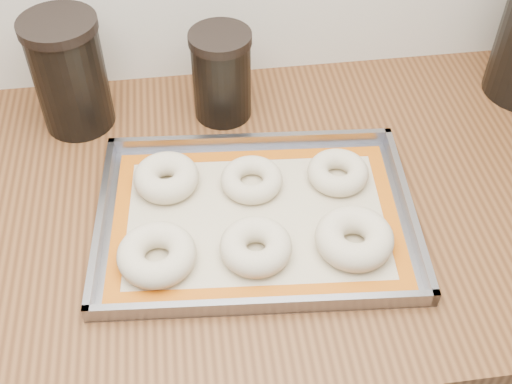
{
  "coord_description": "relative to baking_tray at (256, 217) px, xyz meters",
  "views": [
    {
      "loc": [
        -0.26,
        1.0,
        1.61
      ],
      "look_at": [
        -0.17,
        1.62,
        0.96
      ],
      "focal_mm": 45.0,
      "sensor_mm": 36.0,
      "label": 1
    }
  ],
  "objects": [
    {
      "name": "cabinet",
      "position": [
        0.17,
        0.05,
        -0.48
      ],
      "size": [
        3.0,
        0.65,
        0.86
      ],
      "primitive_type": "cube",
      "color": "slate",
      "rests_on": "floor"
    },
    {
      "name": "countertop",
      "position": [
        0.17,
        0.05,
        -0.03
      ],
      "size": [
        3.06,
        0.68,
        0.04
      ],
      "primitive_type": "cube",
      "color": "brown",
      "rests_on": "cabinet"
    },
    {
      "name": "baking_tray",
      "position": [
        0.0,
        0.0,
        0.0
      ],
      "size": [
        0.49,
        0.37,
        0.03
      ],
      "rotation": [
        0.0,
        0.0,
        -0.08
      ],
      "color": "gray",
      "rests_on": "countertop"
    },
    {
      "name": "baking_mat",
      "position": [
        0.0,
        0.0,
        -0.0
      ],
      "size": [
        0.44,
        0.32,
        0.0
      ],
      "rotation": [
        0.0,
        0.0,
        -0.08
      ],
      "color": "#C6B793",
      "rests_on": "baking_tray"
    },
    {
      "name": "bagel_front_left",
      "position": [
        -0.15,
        -0.06,
        0.02
      ],
      "size": [
        0.13,
        0.13,
        0.04
      ],
      "primitive_type": "torus",
      "rotation": [
        0.0,
        0.0,
        0.18
      ],
      "color": "beige",
      "rests_on": "baking_mat"
    },
    {
      "name": "bagel_front_mid",
      "position": [
        -0.01,
        -0.07,
        0.02
      ],
      "size": [
        0.13,
        0.13,
        0.04
      ],
      "primitive_type": "torus",
      "rotation": [
        0.0,
        0.0,
        -0.36
      ],
      "color": "beige",
      "rests_on": "baking_mat"
    },
    {
      "name": "bagel_front_right",
      "position": [
        0.13,
        -0.07,
        0.02
      ],
      "size": [
        0.12,
        0.12,
        0.04
      ],
      "primitive_type": "torus",
      "rotation": [
        0.0,
        0.0,
        -0.14
      ],
      "color": "beige",
      "rests_on": "baking_mat"
    },
    {
      "name": "bagel_back_left",
      "position": [
        -0.13,
        0.08,
        0.02
      ],
      "size": [
        0.13,
        0.13,
        0.04
      ],
      "primitive_type": "torus",
      "rotation": [
        0.0,
        0.0,
        -0.36
      ],
      "color": "beige",
      "rests_on": "baking_mat"
    },
    {
      "name": "bagel_back_mid",
      "position": [
        0.0,
        0.07,
        0.01
      ],
      "size": [
        0.11,
        0.11,
        0.03
      ],
      "primitive_type": "torus",
      "rotation": [
        0.0,
        0.0,
        0.13
      ],
      "color": "beige",
      "rests_on": "baking_mat"
    },
    {
      "name": "bagel_back_right",
      "position": [
        0.14,
        0.06,
        0.01
      ],
      "size": [
        0.11,
        0.11,
        0.03
      ],
      "primitive_type": "torus",
      "rotation": [
        0.0,
        0.0,
        0.14
      ],
      "color": "beige",
      "rests_on": "baking_mat"
    },
    {
      "name": "canister_left",
      "position": [
        -0.27,
        0.27,
        0.09
      ],
      "size": [
        0.12,
        0.12,
        0.2
      ],
      "color": "black",
      "rests_on": "countertop"
    },
    {
      "name": "canister_mid",
      "position": [
        -0.02,
        0.26,
        0.07
      ],
      "size": [
        0.1,
        0.1,
        0.16
      ],
      "color": "black",
      "rests_on": "countertop"
    }
  ]
}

